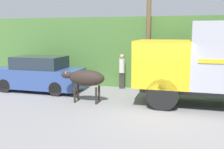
{
  "coord_description": "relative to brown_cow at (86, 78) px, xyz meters",
  "views": [
    {
      "loc": [
        0.97,
        -9.6,
        2.88
      ],
      "look_at": [
        -1.95,
        0.66,
        1.16
      ],
      "focal_mm": 42.0,
      "sensor_mm": 36.0,
      "label": 1
    }
  ],
  "objects": [
    {
      "name": "hillside_embankment",
      "position": [
        2.97,
        6.82,
        0.82
      ],
      "size": [
        32.0,
        6.94,
        3.67
      ],
      "color": "#4C7A38",
      "rests_on": "ground_plane"
    },
    {
      "name": "utility_pole",
      "position": [
        2.12,
        2.99,
        2.21
      ],
      "size": [
        0.9,
        0.23,
        6.23
      ],
      "color": "brown",
      "rests_on": "ground_plane"
    },
    {
      "name": "ground_plane",
      "position": [
        2.97,
        -0.28,
        -1.02
      ],
      "size": [
        60.0,
        60.0,
        0.0
      ],
      "primitive_type": "plane",
      "color": "gray"
    },
    {
      "name": "pedestrian_on_hill",
      "position": [
        0.79,
        3.04,
        -0.01
      ],
      "size": [
        0.37,
        0.37,
        1.78
      ],
      "rotation": [
        0.0,
        0.0,
        3.46
      ],
      "color": "#38332D",
      "rests_on": "ground_plane"
    },
    {
      "name": "parked_suv",
      "position": [
        -3.04,
        1.4,
        -0.19
      ],
      "size": [
        4.38,
        1.76,
        1.72
      ],
      "rotation": [
        0.0,
        0.0,
        -0.06
      ],
      "color": "#334C8C",
      "rests_on": "ground_plane"
    },
    {
      "name": "brown_cow",
      "position": [
        0.0,
        0.0,
        0.0
      ],
      "size": [
        1.89,
        0.67,
        1.37
      ],
      "rotation": [
        0.0,
        0.0,
        0.09
      ],
      "color": "#2D231E",
      "rests_on": "ground_plane"
    }
  ]
}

